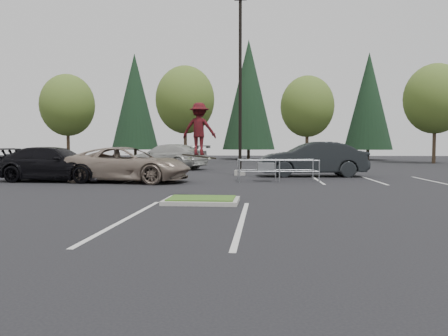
# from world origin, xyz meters

# --- Properties ---
(ground) EXTENTS (120.00, 120.00, 0.00)m
(ground) POSITION_xyz_m (0.00, 0.00, 0.00)
(ground) COLOR black
(ground) RESTS_ON ground
(grass_median) EXTENTS (2.20, 1.60, 0.16)m
(grass_median) POSITION_xyz_m (0.00, 0.00, 0.08)
(grass_median) COLOR #99968E
(grass_median) RESTS_ON ground
(stall_lines) EXTENTS (22.62, 17.60, 0.01)m
(stall_lines) POSITION_xyz_m (-1.35, 6.02, 0.00)
(stall_lines) COLOR beige
(stall_lines) RESTS_ON ground
(light_pole) EXTENTS (0.70, 0.60, 10.12)m
(light_pole) POSITION_xyz_m (0.50, 12.00, 4.56)
(light_pole) COLOR #99968E
(light_pole) RESTS_ON ground
(decid_a) EXTENTS (5.44, 5.44, 8.91)m
(decid_a) POSITION_xyz_m (-18.01, 30.03, 5.58)
(decid_a) COLOR #38281C
(decid_a) RESTS_ON ground
(decid_b) EXTENTS (5.89, 5.89, 9.64)m
(decid_b) POSITION_xyz_m (-6.01, 30.53, 6.04)
(decid_b) COLOR #38281C
(decid_b) RESTS_ON ground
(decid_c) EXTENTS (5.12, 5.12, 8.38)m
(decid_c) POSITION_xyz_m (5.99, 29.83, 5.25)
(decid_c) COLOR #38281C
(decid_c) RESTS_ON ground
(decid_d) EXTENTS (5.76, 5.76, 9.43)m
(decid_d) POSITION_xyz_m (17.99, 30.33, 5.91)
(decid_d) COLOR #38281C
(decid_d) RESTS_ON ground
(conif_a) EXTENTS (5.72, 5.72, 13.00)m
(conif_a) POSITION_xyz_m (-14.00, 40.00, 7.10)
(conif_a) COLOR #38281C
(conif_a) RESTS_ON ground
(conif_b) EXTENTS (6.38, 6.38, 14.50)m
(conif_b) POSITION_xyz_m (0.00, 40.50, 7.85)
(conif_b) COLOR #38281C
(conif_b) RESTS_ON ground
(conif_c) EXTENTS (5.50, 5.50, 12.50)m
(conif_c) POSITION_xyz_m (14.00, 39.50, 6.85)
(conif_c) COLOR #38281C
(conif_c) RESTS_ON ground
(cart_corral) EXTENTS (3.87, 1.75, 1.06)m
(cart_corral) POSITION_xyz_m (2.08, 7.95, 0.67)
(cart_corral) COLOR gray
(cart_corral) RESTS_ON ground
(skateboarder) EXTENTS (1.13, 0.72, 1.81)m
(skateboarder) POSITION_xyz_m (-0.21, 1.00, 2.23)
(skateboarder) COLOR black
(skateboarder) RESTS_ON ground
(car_l_tan) EXTENTS (6.20, 3.45, 1.64)m
(car_l_tan) POSITION_xyz_m (-4.50, 7.00, 0.82)
(car_l_tan) COLOR gray
(car_l_tan) RESTS_ON ground
(car_l_black) EXTENTS (5.79, 2.67, 1.64)m
(car_l_black) POSITION_xyz_m (-8.00, 7.00, 0.82)
(car_l_black) COLOR black
(car_l_black) RESTS_ON ground
(car_l_grey) EXTENTS (4.08, 1.67, 1.39)m
(car_l_grey) POSITION_xyz_m (-11.50, 10.64, 0.69)
(car_l_grey) COLOR #4C4F53
(car_l_grey) RESTS_ON ground
(car_r_charc) EXTENTS (5.96, 2.58, 1.91)m
(car_r_charc) POSITION_xyz_m (4.50, 11.50, 0.95)
(car_r_charc) COLOR black
(car_r_charc) RESTS_ON ground
(car_far_silver) EXTENTS (6.64, 4.74, 1.78)m
(car_far_silver) POSITION_xyz_m (-5.00, 18.00, 0.89)
(car_far_silver) COLOR #B5B5AF
(car_far_silver) RESTS_ON ground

